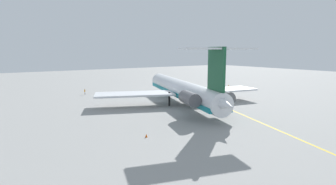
# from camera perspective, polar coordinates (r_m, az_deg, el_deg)

# --- Properties ---
(ground) EXTENTS (280.17, 280.17, 0.00)m
(ground) POSITION_cam_1_polar(r_m,az_deg,el_deg) (66.42, 9.74, -2.62)
(ground) COLOR gray
(main_jetliner) EXTENTS (46.65, 41.86, 13.88)m
(main_jetliner) POSITION_cam_1_polar(r_m,az_deg,el_deg) (64.70, 3.29, 0.59)
(main_jetliner) COLOR silver
(main_jetliner) RESTS_ON ground
(ground_crew_near_nose) EXTENTS (0.27, 0.36, 1.66)m
(ground_crew_near_nose) POSITION_cam_1_polar(r_m,az_deg,el_deg) (93.65, 12.90, 1.27)
(ground_crew_near_nose) COLOR black
(ground_crew_near_nose) RESTS_ON ground
(ground_crew_near_tail) EXTENTS (0.41, 0.27, 1.72)m
(ground_crew_near_tail) POSITION_cam_1_polar(r_m,az_deg,el_deg) (84.53, -17.46, 0.31)
(ground_crew_near_tail) COLOR black
(ground_crew_near_tail) RESTS_ON ground
(safety_cone_nose) EXTENTS (0.40, 0.40, 0.55)m
(safety_cone_nose) POSITION_cam_1_polar(r_m,az_deg,el_deg) (96.39, 10.36, 1.10)
(safety_cone_nose) COLOR #EA590F
(safety_cone_nose) RESTS_ON ground
(safety_cone_wingtip) EXTENTS (0.40, 0.40, 0.55)m
(safety_cone_wingtip) POSITION_cam_1_polar(r_m,az_deg,el_deg) (41.41, -4.68, -9.20)
(safety_cone_wingtip) COLOR #EA590F
(safety_cone_wingtip) RESTS_ON ground
(safety_cone_tail) EXTENTS (0.40, 0.40, 0.55)m
(safety_cone_tail) POSITION_cam_1_polar(r_m,az_deg,el_deg) (95.70, 5.66, 1.15)
(safety_cone_tail) COLOR #EA590F
(safety_cone_tail) RESTS_ON ground
(taxiway_centreline) EXTENTS (95.58, 32.84, 0.01)m
(taxiway_centreline) POSITION_cam_1_polar(r_m,az_deg,el_deg) (72.45, 8.77, -1.63)
(taxiway_centreline) COLOR gold
(taxiway_centreline) RESTS_ON ground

